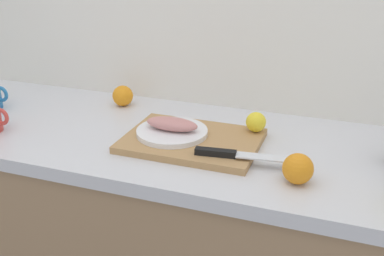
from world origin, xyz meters
TOP-DOWN VIEW (x-y plane):
  - back_wall at (0.00, 0.33)m, footprint 3.20×0.05m
  - cutting_board at (-0.01, -0.03)m, footprint 0.38×0.28m
  - white_plate at (-0.07, -0.03)m, footprint 0.21×0.21m
  - fish_fillet at (-0.07, -0.03)m, footprint 0.16×0.07m
  - chef_knife at (0.15, -0.12)m, footprint 0.29×0.06m
  - lemon_0 at (0.16, 0.07)m, footprint 0.06×0.06m
  - orange_0 at (-0.35, 0.19)m, footprint 0.07×0.07m
  - orange_1 at (0.31, -0.16)m, footprint 0.08×0.08m

SIDE VIEW (x-z plane):
  - cutting_board at x=-0.01m, z-range 0.90..0.92m
  - white_plate at x=-0.07m, z-range 0.92..0.93m
  - chef_knife at x=0.15m, z-range 0.92..0.94m
  - orange_0 at x=-0.35m, z-range 0.90..0.97m
  - orange_1 at x=0.31m, z-range 0.90..0.98m
  - lemon_0 at x=0.16m, z-range 0.92..0.98m
  - fish_fillet at x=-0.07m, z-range 0.94..0.97m
  - back_wall at x=0.00m, z-range 0.00..2.50m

